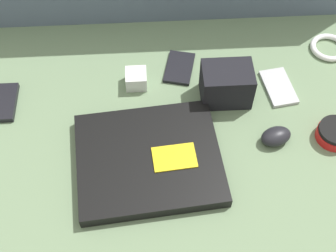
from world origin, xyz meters
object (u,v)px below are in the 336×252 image
camera_pouch (226,84)px  charger_brick (136,79)px  laptop (149,159)px  phone_silver (5,102)px  phone_small (179,68)px  speaker_puck (335,133)px  phone_black (279,87)px  computer_mouse (276,136)px

camera_pouch → charger_brick: size_ratio=2.29×
laptop → phone_silver: bearing=146.5°
phone_small → phone_silver: bearing=-154.6°
speaker_puck → phone_black: bearing=123.1°
laptop → computer_mouse: size_ratio=4.06×
phone_small → camera_pouch: size_ratio=0.99×
phone_small → camera_pouch: bearing=-29.2°
laptop → phone_silver: laptop is taller
phone_small → laptop: bearing=-94.0°
phone_small → charger_brick: 0.11m
laptop → phone_small: laptop is taller
laptop → computer_mouse: computer_mouse is taller
phone_black → charger_brick: (-0.34, 0.03, 0.02)m
laptop → phone_silver: (-0.33, 0.18, -0.01)m
phone_silver → charger_brick: charger_brick is taller
phone_silver → phone_black: phone_silver is taller
phone_black → phone_small: 0.24m
laptop → speaker_puck: size_ratio=4.00×
speaker_puck → camera_pouch: camera_pouch is taller
camera_pouch → charger_brick: 0.21m
computer_mouse → charger_brick: (-0.30, 0.18, 0.00)m
laptop → charger_brick: (-0.02, 0.22, 0.01)m
phone_black → charger_brick: charger_brick is taller
camera_pouch → laptop: bearing=-137.2°
laptop → phone_small: (0.08, 0.26, -0.01)m
phone_silver → charger_brick: size_ratio=2.12×
computer_mouse → camera_pouch: 0.16m
phone_silver → camera_pouch: camera_pouch is taller
phone_silver → charger_brick: 0.31m
phone_small → phone_black: bearing=-4.3°
speaker_puck → camera_pouch: bearing=150.5°
speaker_puck → camera_pouch: (-0.23, 0.13, 0.03)m
phone_black → camera_pouch: size_ratio=1.03×
speaker_puck → charger_brick: bearing=157.6°
computer_mouse → camera_pouch: (-0.09, 0.13, 0.03)m
speaker_puck → charger_brick: (-0.43, 0.18, 0.00)m
computer_mouse → speaker_puck: 0.13m
laptop → phone_small: size_ratio=2.85×
phone_small → charger_brick: (-0.11, -0.04, 0.02)m
computer_mouse → phone_silver: size_ratio=0.75×
computer_mouse → phone_black: bearing=58.6°
speaker_puck → phone_silver: (-0.74, 0.13, -0.01)m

